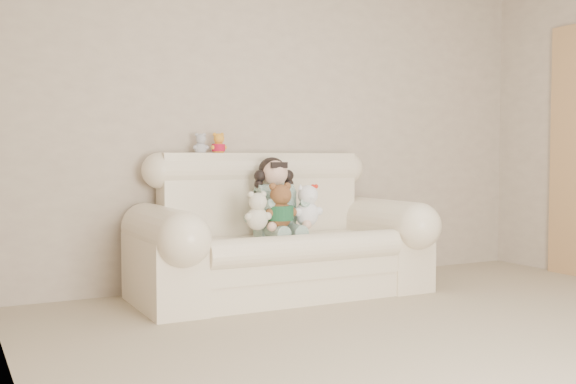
{
  "coord_description": "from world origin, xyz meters",
  "views": [
    {
      "loc": [
        -2.52,
        -2.32,
        0.99
      ],
      "look_at": [
        -0.34,
        1.9,
        0.75
      ],
      "focal_mm": 42.15,
      "sensor_mm": 36.0,
      "label": 1
    }
  ],
  "objects": [
    {
      "name": "floor",
      "position": [
        0.0,
        0.0,
        0.0
      ],
      "size": [
        5.0,
        5.0,
        0.0
      ],
      "primitive_type": "plane",
      "color": "tan",
      "rests_on": "ground"
    },
    {
      "name": "wall_back",
      "position": [
        0.0,
        2.5,
        1.3
      ],
      "size": [
        4.5,
        0.0,
        4.5
      ],
      "primitive_type": "plane",
      "rotation": [
        1.57,
        0.0,
        0.0
      ],
      "color": "beige",
      "rests_on": "ground"
    },
    {
      "name": "wall_left",
      "position": [
        -2.25,
        0.0,
        1.3
      ],
      "size": [
        0.0,
        5.0,
        5.0
      ],
      "primitive_type": "plane",
      "rotation": [
        1.57,
        0.0,
        1.57
      ],
      "color": "beige",
      "rests_on": "ground"
    },
    {
      "name": "sofa",
      "position": [
        -0.34,
        2.0,
        0.52
      ],
      "size": [
        2.1,
        0.95,
        1.03
      ],
      "primitive_type": null,
      "color": "beige",
      "rests_on": "floor"
    },
    {
      "name": "seated_child",
      "position": [
        -0.36,
        2.08,
        0.71
      ],
      "size": [
        0.36,
        0.43,
        0.59
      ],
      "primitive_type": null,
      "rotation": [
        0.0,
        0.0,
        -0.01
      ],
      "color": "#2C6D53",
      "rests_on": "sofa"
    },
    {
      "name": "brown_teddy",
      "position": [
        -0.41,
        1.88,
        0.69
      ],
      "size": [
        0.29,
        0.26,
        0.37
      ],
      "primitive_type": null,
      "rotation": [
        0.0,
        0.0,
        0.4
      ],
      "color": "brown",
      "rests_on": "sofa"
    },
    {
      "name": "white_cat",
      "position": [
        -0.19,
        1.9,
        0.68
      ],
      "size": [
        0.26,
        0.22,
        0.36
      ],
      "primitive_type": null,
      "rotation": [
        0.0,
        0.0,
        0.21
      ],
      "color": "white",
      "rests_on": "sofa"
    },
    {
      "name": "cream_teddy",
      "position": [
        -0.6,
        1.85,
        0.65
      ],
      "size": [
        0.2,
        0.15,
        0.31
      ],
      "primitive_type": null,
      "rotation": [
        0.0,
        0.0,
        -0.0
      ],
      "color": "silver",
      "rests_on": "sofa"
    },
    {
      "name": "yellow_mini_bear",
      "position": [
        -0.68,
        2.37,
        1.11
      ],
      "size": [
        0.14,
        0.12,
        0.2
      ],
      "primitive_type": null,
      "rotation": [
        0.0,
        0.0,
        -0.17
      ],
      "color": "gold",
      "rests_on": "sofa"
    },
    {
      "name": "grey_mini_plush",
      "position": [
        -0.82,
        2.38,
        1.11
      ],
      "size": [
        0.13,
        0.11,
        0.19
      ],
      "primitive_type": null,
      "rotation": [
        0.0,
        0.0,
        0.14
      ],
      "color": "silver",
      "rests_on": "sofa"
    }
  ]
}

